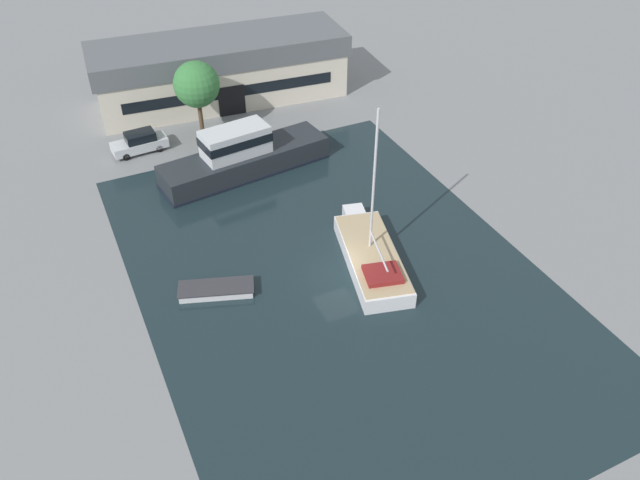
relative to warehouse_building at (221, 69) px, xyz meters
The scene contains 8 objects.
ground_plane 27.18m from the warehouse_building, 93.27° to the right, with size 440.00×440.00×0.00m, color gray.
water_canal 27.18m from the warehouse_building, 93.27° to the right, with size 23.74×34.50×0.01m, color #19282D.
warehouse_building is the anchor object (origin of this frame).
quay_tree_near_building 7.18m from the warehouse_building, 123.11° to the right, with size 3.75×3.75×6.44m.
parked_car 11.43m from the warehouse_building, 144.97° to the right, with size 4.51×2.03×1.71m.
sailboat_moored 26.97m from the warehouse_building, 88.09° to the right, with size 5.06×9.94×10.66m.
motor_cruiser 13.40m from the warehouse_building, 101.76° to the right, with size 13.63×5.06×3.89m.
small_dinghy 26.87m from the warehouse_building, 109.38° to the right, with size 4.81×2.97×0.52m.
Camera 1 is at (-13.49, -25.87, 26.00)m, focal length 35.00 mm.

